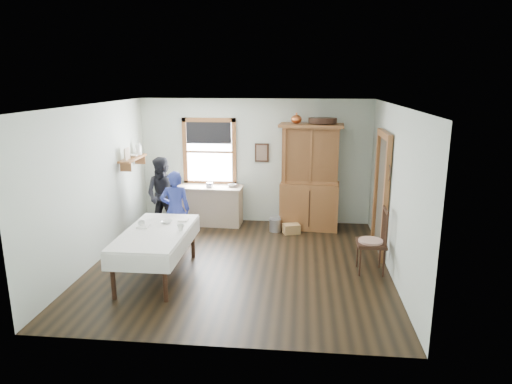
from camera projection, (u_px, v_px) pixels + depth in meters
room at (240, 188)px, 7.53m from camera, size 5.01×5.01×2.70m
window at (209, 148)px, 9.94m from camera, size 1.18×0.07×1.48m
doorway at (382, 190)px, 8.16m from camera, size 0.09×1.14×2.22m
wall_shelf at (133, 157)px, 9.20m from camera, size 0.24×1.00×0.44m
framed_picture at (262, 153)px, 9.85m from camera, size 0.30×0.04×0.40m
rug_beater at (389, 165)px, 7.49m from camera, size 0.01×0.27×0.27m
work_counter at (209, 205)px, 9.94m from camera, size 1.51×0.63×0.85m
china_hutch at (310, 177)px, 9.51m from camera, size 1.35×0.72×2.22m
dining_table at (157, 254)px, 7.30m from camera, size 1.01×1.92×0.77m
spindle_chair at (371, 240)px, 7.42m from camera, size 0.51×0.51×1.10m
pail at (275, 225)px, 9.53m from camera, size 0.33×0.33×0.27m
wicker_basket at (291, 229)px, 9.40m from camera, size 0.39×0.33×0.20m
woman_blue at (176, 213)px, 8.45m from camera, size 0.57×0.45×1.38m
figure_dark at (164, 198)px, 9.35m from camera, size 0.75×0.61×1.46m
table_cup_a at (141, 224)px, 7.41m from camera, size 0.12×0.12×0.09m
table_cup_b at (181, 227)px, 7.21m from camera, size 0.11×0.11×0.10m
table_bowl at (167, 222)px, 7.59m from camera, size 0.21×0.21×0.05m
counter_book at (229, 186)px, 9.84m from camera, size 0.17×0.23×0.02m
counter_bowl at (232, 185)px, 9.79m from camera, size 0.23×0.23×0.06m
shelf_bowl at (134, 156)px, 9.20m from camera, size 0.22×0.22×0.05m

